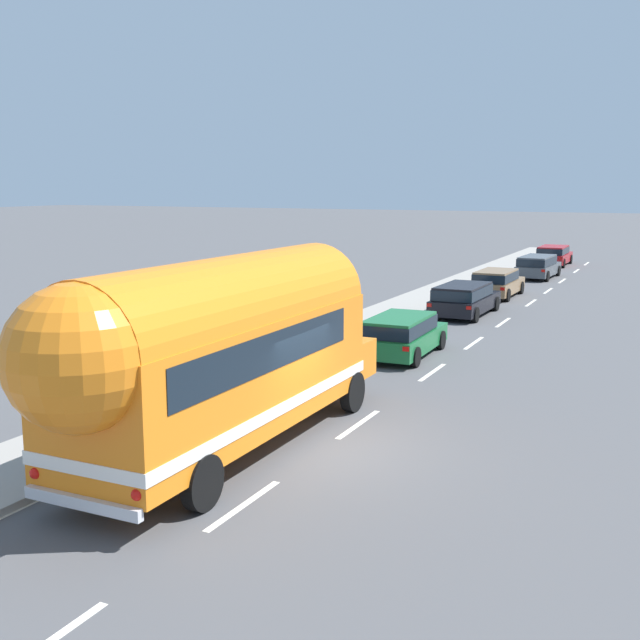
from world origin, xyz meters
name	(u,v)px	position (x,y,z in m)	size (l,w,h in m)	color
ground_plane	(323,449)	(0.00, 0.00, 0.00)	(300.00, 300.00, 0.00)	#4C4C4F
lane_markings	(413,335)	(-2.42, 12.87, 0.00)	(3.56, 80.00, 0.01)	silver
sidewalk_slab	(322,342)	(-4.80, 10.00, 0.07)	(2.73, 90.00, 0.15)	gray
painted_bus	(217,348)	(-1.71, -1.38, 2.30)	(2.63, 11.13, 4.12)	orange
car_lead	(401,333)	(-1.58, 9.26, 0.79)	(2.02, 4.40, 1.37)	#196633
car_second	(464,297)	(-1.91, 18.07, 0.79)	(2.08, 4.83, 1.37)	black
car_third	(497,282)	(-1.94, 24.25, 0.78)	(1.93, 4.50, 1.37)	olive
car_fourth	(538,265)	(-1.56, 33.20, 0.80)	(2.06, 4.75, 1.37)	#474C51
car_fifth	(554,254)	(-1.94, 41.29, 0.79)	(2.00, 4.63, 1.37)	#A5191E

